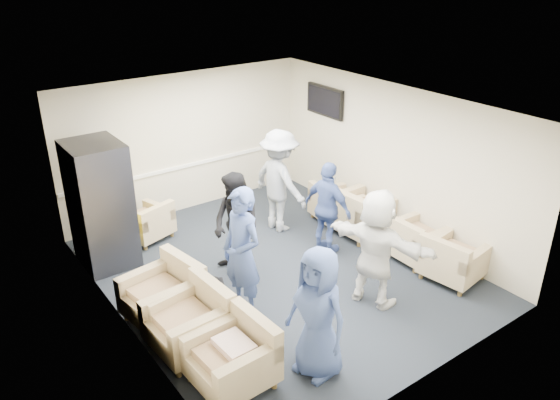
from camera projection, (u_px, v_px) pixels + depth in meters
floor at (278, 271)px, 8.82m from camera, size 6.00×6.00×0.00m
ceiling at (277, 107)px, 7.70m from camera, size 6.00×6.00×0.00m
back_wall at (186, 143)px, 10.46m from camera, size 5.00×0.02×2.70m
front_wall at (435, 284)px, 6.06m from camera, size 5.00×0.02×2.70m
left_wall at (118, 242)px, 6.92m from camera, size 0.02×6.00×2.70m
right_wall at (393, 161)px, 9.60m from camera, size 0.02×6.00×2.70m
chair_rail at (188, 165)px, 10.64m from camera, size 4.98×0.04×0.06m
tv at (325, 101)px, 10.59m from camera, size 0.10×1.00×0.58m
armchair_left_near at (235, 358)px, 6.41m from camera, size 0.92×0.92×0.71m
armchair_left_mid at (192, 322)px, 7.01m from camera, size 0.97×0.97×0.74m
armchair_left_far at (166, 296)px, 7.55m from camera, size 1.05×1.05×0.73m
armchair_right_near at (452, 261)px, 8.45m from camera, size 0.94×0.94×0.67m
armchair_right_midnear at (413, 241)px, 9.04m from camera, size 0.83×0.83×0.66m
armchair_right_midfar at (357, 214)px, 9.85m from camera, size 0.99×0.99×0.75m
armchair_right_far at (334, 206)px, 10.31m from camera, size 0.90×0.90×0.63m
armchair_corner at (148, 224)px, 9.68m from camera, size 0.94×0.94×0.60m
vending_machine at (101, 205)px, 8.68m from camera, size 0.84×0.98×2.07m
backpack at (215, 289)px, 7.96m from camera, size 0.30×0.26×0.43m
pillow at (234, 346)px, 6.33m from camera, size 0.37×0.48×0.13m
person_front_left at (318, 313)px, 6.39m from camera, size 0.67×0.91×1.70m
person_mid_left at (242, 254)px, 7.44m from camera, size 0.53×0.74×1.91m
person_back_left at (237, 226)px, 8.40m from camera, size 0.81×0.95×1.71m
person_back_right at (280, 181)px, 9.78m from camera, size 0.83×1.29×1.90m
person_mid_right at (328, 208)px, 9.07m from camera, size 0.54×1.00×1.62m
person_front_right at (376, 248)px, 7.70m from camera, size 1.01×1.73×1.78m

